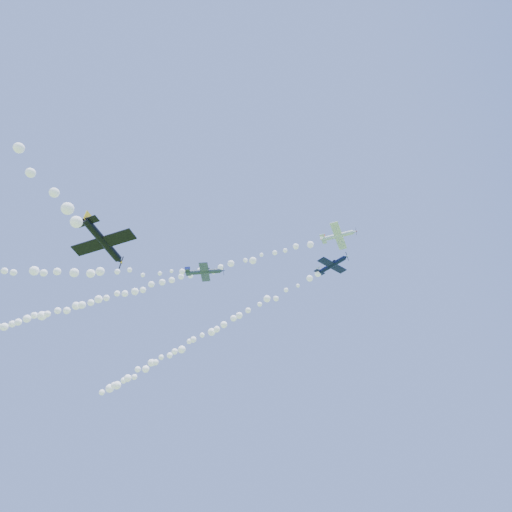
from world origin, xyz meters
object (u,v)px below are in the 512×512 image
at_px(plane_white, 338,236).
at_px(plane_black, 104,242).
at_px(plane_navy, 332,265).
at_px(plane_grey, 205,272).

bearing_deg(plane_white, plane_black, -124.03).
distance_m(plane_navy, plane_black, 41.27).
height_order(plane_grey, plane_black, plane_grey).
bearing_deg(plane_black, plane_white, -35.11).
xyz_separation_m(plane_navy, plane_black, (-16.71, -34.22, -15.92)).
bearing_deg(plane_black, plane_navy, -30.61).
xyz_separation_m(plane_white, plane_grey, (-21.34, -9.19, -7.34)).
distance_m(plane_white, plane_grey, 24.37).
relative_size(plane_navy, plane_grey, 1.05).
relative_size(plane_white, plane_black, 0.92).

